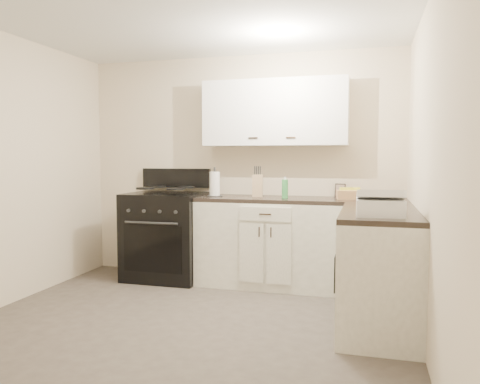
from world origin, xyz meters
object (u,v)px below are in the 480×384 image
(knife_block, at_px, (257,186))
(countertop_grill, at_px, (380,207))
(wicker_basket, at_px, (351,195))
(stove, at_px, (167,238))
(paper_towel, at_px, (215,184))

(knife_block, height_order, countertop_grill, knife_block)
(wicker_basket, distance_m, countertop_grill, 1.35)
(stove, xyz_separation_m, countertop_grill, (2.27, -1.28, 0.54))
(stove, height_order, wicker_basket, wicker_basket)
(stove, bearing_deg, knife_block, 3.71)
(paper_towel, distance_m, countertop_grill, 2.12)
(paper_towel, distance_m, wicker_basket, 1.44)
(stove, bearing_deg, wicker_basket, 1.16)
(stove, distance_m, countertop_grill, 2.66)
(stove, xyz_separation_m, paper_towel, (0.58, -0.01, 0.61))
(knife_block, xyz_separation_m, wicker_basket, (0.98, -0.03, -0.07))
(knife_block, xyz_separation_m, paper_towel, (-0.46, -0.07, 0.01))
(countertop_grill, bearing_deg, paper_towel, 140.85)
(stove, distance_m, knife_block, 1.20)
(wicker_basket, bearing_deg, stove, -178.84)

